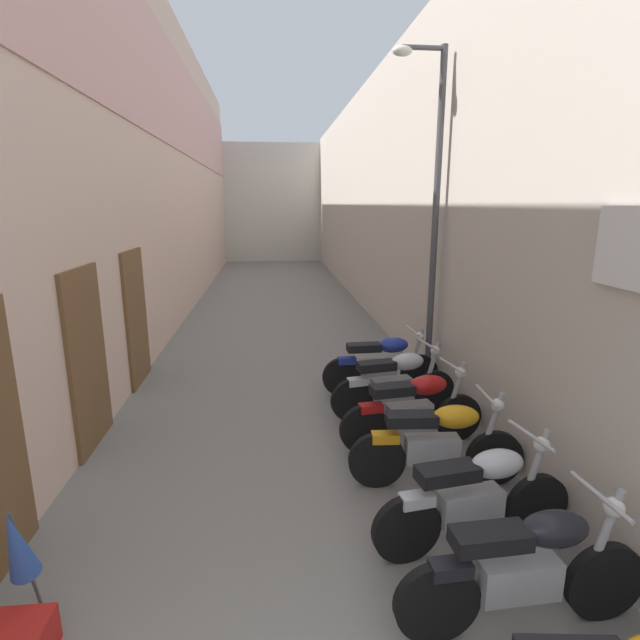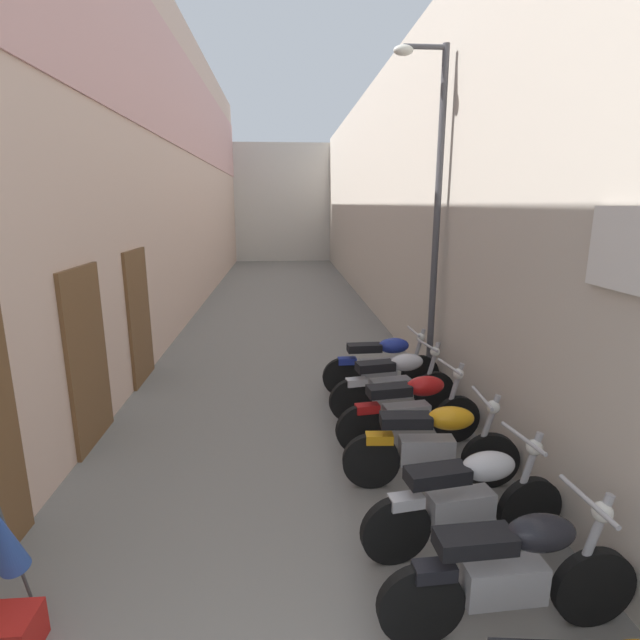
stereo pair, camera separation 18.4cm
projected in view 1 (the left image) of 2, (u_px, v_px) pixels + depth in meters
name	position (u px, v px, depth m)	size (l,w,h in m)	color
ground_plane	(281.00, 334.00, 11.17)	(41.26, 41.26, 0.00)	slate
building_left	(169.00, 167.00, 11.90)	(0.45, 25.26, 7.53)	beige
building_right	(378.00, 199.00, 12.65)	(0.45, 25.26, 6.07)	beige
building_far_end	(273.00, 203.00, 25.60)	(7.87, 2.00, 5.89)	beige
motorcycle_second	(527.00, 567.00, 3.31)	(1.85, 0.58, 1.04)	black
motorcycle_third	(477.00, 496.00, 4.11)	(1.84, 0.58, 1.04)	black
motorcycle_fourth	(438.00, 442.00, 5.05)	(1.85, 0.58, 1.04)	black
motorcycle_fifth	(414.00, 408.00, 5.89)	(1.84, 0.58, 1.04)	black
motorcycle_sixth	(395.00, 382.00, 6.75)	(1.84, 0.58, 1.04)	black
motorcycle_seventh	(382.00, 363.00, 7.56)	(1.85, 0.58, 1.04)	black
umbrella_leaning	(17.00, 545.00, 3.26)	(0.20, 0.35, 0.97)	#4C4C4C
street_lamp	(431.00, 202.00, 7.21)	(0.79, 0.18, 5.07)	#47474C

